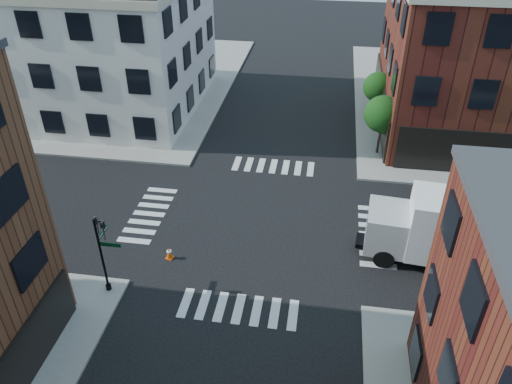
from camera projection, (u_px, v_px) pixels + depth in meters
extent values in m
plane|color=black|center=(259.00, 224.00, 30.42)|extent=(120.00, 120.00, 0.00)
cube|color=gray|center=(84.00, 80.00, 50.33)|extent=(30.00, 30.00, 0.15)
cube|color=silver|center=(69.00, 42.00, 42.96)|extent=(22.00, 16.00, 11.00)
cylinder|color=black|center=(378.00, 144.00, 37.22)|extent=(0.18, 0.18, 1.47)
cylinder|color=black|center=(379.00, 135.00, 36.81)|extent=(0.12, 0.12, 1.47)
sphere|color=#10370F|center=(383.00, 114.00, 35.88)|extent=(2.69, 2.69, 2.69)
sphere|color=#10370F|center=(385.00, 122.00, 36.07)|extent=(1.85, 1.85, 1.85)
cylinder|color=black|center=(374.00, 111.00, 42.20)|extent=(0.18, 0.18, 1.33)
cylinder|color=black|center=(375.00, 104.00, 41.83)|extent=(0.12, 0.12, 1.33)
sphere|color=#10370F|center=(378.00, 87.00, 40.99)|extent=(2.43, 2.43, 2.43)
sphere|color=#10370F|center=(380.00, 93.00, 41.15)|extent=(1.67, 1.67, 1.67)
cylinder|color=black|center=(102.00, 257.00, 24.41)|extent=(0.12, 0.12, 4.60)
cylinder|color=black|center=(109.00, 287.00, 25.51)|extent=(0.28, 0.28, 0.30)
cube|color=#053819|center=(110.00, 245.00, 23.87)|extent=(1.10, 0.03, 0.22)
cube|color=#053819|center=(103.00, 233.00, 24.25)|extent=(0.03, 1.10, 0.22)
imported|color=black|center=(104.00, 231.00, 23.56)|extent=(0.22, 0.18, 1.10)
imported|color=black|center=(97.00, 227.00, 23.82)|extent=(0.18, 0.22, 1.10)
cube|color=white|center=(474.00, 230.00, 26.05)|extent=(6.81, 3.43, 3.51)
cube|color=maroon|center=(477.00, 248.00, 24.89)|extent=(2.49, 0.27, 0.79)
cube|color=maroon|center=(471.00, 215.00, 27.21)|extent=(2.49, 0.27, 0.79)
cube|color=silver|center=(388.00, 228.00, 27.27)|extent=(2.51, 2.92, 2.27)
cube|color=black|center=(369.00, 219.00, 27.26)|extent=(0.31, 2.15, 1.02)
cube|color=black|center=(439.00, 253.00, 27.33)|extent=(9.13, 1.97, 0.28)
cylinder|color=black|center=(384.00, 258.00, 26.96)|extent=(1.17, 0.50, 1.13)
cylinder|color=black|center=(385.00, 232.00, 28.89)|extent=(1.17, 0.50, 1.13)
cylinder|color=black|center=(463.00, 271.00, 26.14)|extent=(1.17, 0.50, 1.13)
cylinder|color=black|center=(459.00, 243.00, 28.06)|extent=(1.17, 0.50, 1.13)
cylinder|color=black|center=(511.00, 250.00, 27.51)|extent=(1.17, 0.50, 1.13)
cube|color=#E3540A|center=(170.00, 258.00, 27.82)|extent=(0.48, 0.48, 0.04)
cone|color=#E3540A|center=(169.00, 253.00, 27.63)|extent=(0.46, 0.46, 0.72)
cylinder|color=white|center=(169.00, 252.00, 27.57)|extent=(0.28, 0.28, 0.08)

